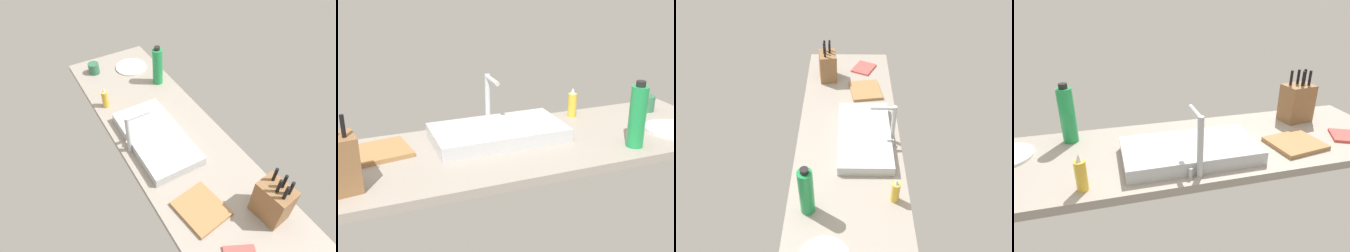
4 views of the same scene
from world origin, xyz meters
The scene contains 8 objects.
countertop_slab centered at (0.00, 0.00, 1.75)cm, with size 198.56×58.40×3.50cm, color gray.
sink_basin centered at (-0.30, 8.75, 6.27)cm, with size 55.40×29.25×5.53cm, color #B7BABF.
faucet centered at (0.98, 22.55, 17.86)cm, with size 5.50×14.07×24.07cm.
cutting_board centered at (-48.33, 11.18, 4.40)cm, with size 21.99×19.60×1.80cm, color #9E7042.
soap_bottle centered at (42.51, 21.73, 9.64)cm, with size 4.10×4.10×14.10cm.
water_bottle centered at (48.73, -18.84, 16.41)cm, with size 6.82×6.82×27.31cm.
dinner_plate centered at (74.17, -10.10, 4.10)cm, with size 22.07×22.07×1.20cm, color silver.
coffee_mug centered at (81.19, 15.45, 7.34)cm, with size 7.58×7.58×7.69cm, color #2D6647.
Camera 2 is at (-59.45, -152.74, 75.98)cm, focal length 47.14 mm.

